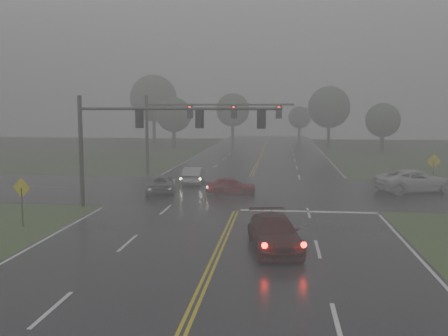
# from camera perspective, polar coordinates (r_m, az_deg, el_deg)

# --- Properties ---
(ground) EXTENTS (180.00, 180.00, 0.00)m
(ground) POSITION_cam_1_polar(r_m,az_deg,el_deg) (18.06, -2.75, -14.08)
(ground) COLOR #33491F
(ground) RESTS_ON ground
(main_road) EXTENTS (18.00, 160.00, 0.02)m
(main_road) POSITION_cam_1_polar(r_m,az_deg,el_deg) (37.31, 2.20, -3.12)
(main_road) COLOR black
(main_road) RESTS_ON ground
(cross_street) EXTENTS (120.00, 14.00, 0.02)m
(cross_street) POSITION_cam_1_polar(r_m,az_deg,el_deg) (39.28, 2.42, -2.62)
(cross_street) COLOR black
(cross_street) RESTS_ON ground
(stop_bar) EXTENTS (8.50, 0.50, 0.01)m
(stop_bar) POSITION_cam_1_polar(r_m,az_deg,el_deg) (31.76, 9.58, -4.98)
(stop_bar) COLOR silver
(stop_bar) RESTS_ON ground
(sedan_maroon) EXTENTS (2.98, 5.46, 1.50)m
(sedan_maroon) POSITION_cam_1_polar(r_m,az_deg,el_deg) (23.36, 5.75, -9.22)
(sedan_maroon) COLOR #350A09
(sedan_maroon) RESTS_ON ground
(sedan_red) EXTENTS (3.93, 1.95, 1.29)m
(sedan_red) POSITION_cam_1_polar(r_m,az_deg,el_deg) (37.76, 0.82, -3.00)
(sedan_red) COLOR maroon
(sedan_red) RESTS_ON ground
(sedan_silver) EXTENTS (1.69, 4.49, 1.46)m
(sedan_silver) POSITION_cam_1_polar(r_m,az_deg,el_deg) (42.89, -3.43, -1.83)
(sedan_silver) COLOR #9FA2A7
(sedan_silver) RESTS_ON ground
(car_grey) EXTENTS (3.06, 5.04, 1.31)m
(car_grey) POSITION_cam_1_polar(r_m,az_deg,el_deg) (38.90, -7.21, -2.76)
(car_grey) COLOR #5B5E63
(car_grey) RESTS_ON ground
(pickup_white) EXTENTS (6.79, 4.67, 1.72)m
(pickup_white) POSITION_cam_1_polar(r_m,az_deg,el_deg) (41.43, 21.01, -2.58)
(pickup_white) COLOR silver
(pickup_white) RESTS_ON ground
(signal_gantry_near) EXTENTS (13.16, 0.32, 7.28)m
(signal_gantry_near) POSITION_cam_1_polar(r_m,az_deg,el_deg) (32.42, -9.45, 4.39)
(signal_gantry_near) COLOR black
(signal_gantry_near) RESTS_ON ground
(signal_gantry_far) EXTENTS (14.29, 0.39, 7.71)m
(signal_gantry_far) POSITION_cam_1_polar(r_m,az_deg,el_deg) (48.07, -3.69, 5.61)
(signal_gantry_far) COLOR black
(signal_gantry_far) RESTS_ON ground
(sign_diamond_west) EXTENTS (1.12, 0.27, 2.73)m
(sign_diamond_west) POSITION_cam_1_polar(r_m,az_deg,el_deg) (29.30, -22.12, -2.72)
(sign_diamond_west) COLOR black
(sign_diamond_west) RESTS_ON ground
(sign_diamond_east) EXTENTS (1.18, 0.23, 2.86)m
(sign_diamond_east) POSITION_cam_1_polar(r_m,az_deg,el_deg) (42.94, 22.84, 0.25)
(sign_diamond_east) COLOR black
(sign_diamond_east) RESTS_ON ground
(tree_nw_a) EXTENTS (5.62, 5.62, 8.26)m
(tree_nw_a) POSITION_cam_1_polar(r_m,az_deg,el_deg) (80.89, -5.75, 6.07)
(tree_nw_a) COLOR #362D23
(tree_nw_a) RESTS_ON ground
(tree_ne_a) EXTENTS (6.88, 6.88, 10.10)m
(tree_ne_a) POSITION_cam_1_polar(r_m,az_deg,el_deg) (83.91, 11.93, 6.82)
(tree_ne_a) COLOR #362D23
(tree_ne_a) RESTS_ON ground
(tree_n_mid) EXTENTS (6.36, 6.36, 9.35)m
(tree_n_mid) POSITION_cam_1_polar(r_m,az_deg,el_deg) (95.47, 1.01, 6.64)
(tree_n_mid) COLOR #362D23
(tree_n_mid) RESTS_ON ground
(tree_e_near) EXTENTS (4.93, 4.93, 7.25)m
(tree_e_near) POSITION_cam_1_polar(r_m,az_deg,el_deg) (75.22, 17.69, 5.22)
(tree_e_near) COLOR #362D23
(tree_e_near) RESTS_ON ground
(tree_nw_b) EXTENTS (8.56, 8.56, 12.57)m
(tree_nw_b) POSITION_cam_1_polar(r_m,az_deg,el_deg) (92.82, -8.07, 7.89)
(tree_nw_b) COLOR #362D23
(tree_nw_b) RESTS_ON ground
(tree_n_far) EXTENTS (4.74, 4.74, 6.96)m
(tree_n_far) POSITION_cam_1_polar(r_m,az_deg,el_deg) (106.09, 8.64, 5.73)
(tree_n_far) COLOR #362D23
(tree_n_far) RESTS_ON ground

